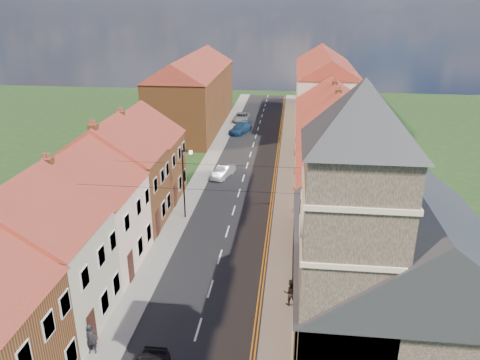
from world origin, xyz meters
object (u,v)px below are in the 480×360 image
at_px(car_mid, 223,171).
at_px(pedestrian_left, 91,339).
at_px(car_far, 241,128).
at_px(church, 389,277).
at_px(lamppost, 185,180).
at_px(pedestrian_right, 290,292).
at_px(car_distant, 242,117).

xyz_separation_m(car_mid, pedestrian_left, (-2.96, -26.68, 0.36)).
bearing_deg(car_far, pedestrian_left, -73.98).
distance_m(church, lamppost, 21.38).
height_order(lamppost, car_mid, lamppost).
bearing_deg(pedestrian_right, car_mid, -79.86).
bearing_deg(church, pedestrian_left, 179.48).
bearing_deg(car_mid, car_distant, 107.82).
xyz_separation_m(lamppost, car_distant, (0.98, 33.92, -2.89)).
bearing_deg(pedestrian_right, pedestrian_left, 19.05).
bearing_deg(car_mid, pedestrian_left, -80.16).
xyz_separation_m(car_mid, pedestrian_right, (7.24, -21.33, 0.35)).
xyz_separation_m(church, pedestrian_right, (-4.26, 5.48, -4.91)).
bearing_deg(car_distant, car_mid, -86.26).
xyz_separation_m(lamppost, pedestrian_right, (8.91, -11.20, -2.57)).
distance_m(church, car_far, 45.88).
bearing_deg(pedestrian_right, car_distant, -88.64).
bearing_deg(church, pedestrian_right, 127.87).
distance_m(car_mid, pedestrian_right, 22.53).
bearing_deg(pedestrian_left, church, -13.52).
bearing_deg(car_distant, church, -74.36).
xyz_separation_m(lamppost, car_mid, (1.67, 10.14, -2.92)).
bearing_deg(lamppost, car_distant, 88.34).
relative_size(church, car_distant, 3.24).
relative_size(car_mid, pedestrian_right, 2.20).
height_order(church, car_mid, church).
distance_m(car_mid, pedestrian_left, 26.85).
relative_size(church, car_mid, 4.05).
xyz_separation_m(lamppost, pedestrian_left, (-1.29, -16.54, -2.56)).
height_order(church, pedestrian_left, church).
height_order(church, lamppost, church).
distance_m(car_far, pedestrian_right, 39.30).
bearing_deg(car_mid, lamppost, -83.18).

